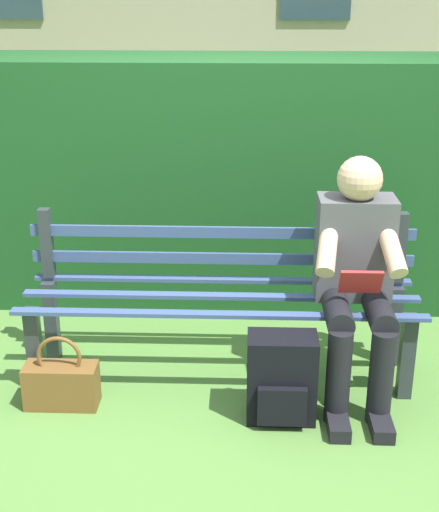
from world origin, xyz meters
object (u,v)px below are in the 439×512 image
object	(u,v)px
park_bench	(221,295)
handbag	(61,383)
person_seated	(357,273)
backpack	(282,379)

from	to	relation	value
park_bench	handbag	xyz separation A→B (m)	(0.78, 0.38, -0.32)
person_seated	handbag	bearing A→B (deg)	8.39
park_bench	person_seated	world-z (taller)	person_seated
park_bench	handbag	distance (m)	0.92
person_seated	handbag	world-z (taller)	person_seated
park_bench	handbag	size ratio (longest dim) A/B	5.36
backpack	handbag	world-z (taller)	backpack
handbag	park_bench	bearing A→B (deg)	-153.64
backpack	park_bench	bearing A→B (deg)	-55.86
person_seated	backpack	distance (m)	0.63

